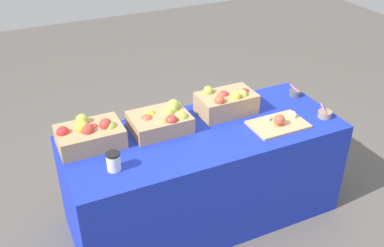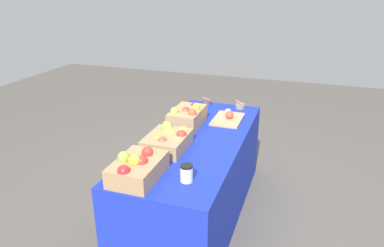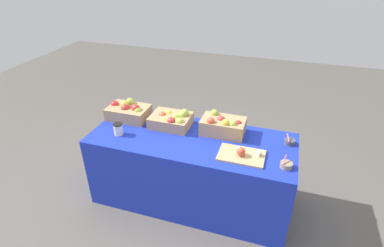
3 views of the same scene
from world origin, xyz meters
The scene contains 9 objects.
ground_plane centered at (0.00, 0.00, 0.00)m, with size 10.00×10.00×0.00m, color #56514C.
table centered at (0.00, 0.00, 0.37)m, with size 1.90×0.76×0.74m, color #192DB7.
apple_crate_left centered at (-0.73, 0.16, 0.82)m, with size 0.41×0.28×0.19m.
apple_crate_middle centered at (-0.25, 0.15, 0.81)m, with size 0.39×0.30×0.18m.
apple_crate_right centered at (0.26, 0.16, 0.82)m, with size 0.41×0.25×0.19m.
cutting_board_front centered at (0.49, -0.15, 0.76)m, with size 0.39×0.25×0.09m.
sample_bowl_near centered at (0.86, 0.17, 0.76)m, with size 0.09×0.10×0.09m.
sample_bowl_mid centered at (0.85, -0.19, 0.76)m, with size 0.10×0.10×0.09m.
coffee_cup centered at (-0.67, -0.15, 0.80)m, with size 0.08×0.08×0.11m.
Camera 1 is at (-1.16, -2.26, 2.32)m, focal length 41.73 mm.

